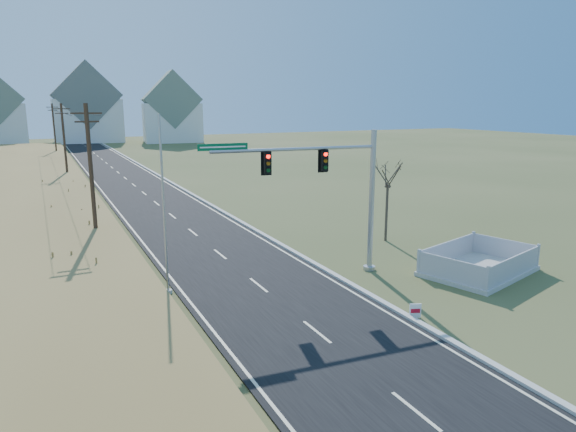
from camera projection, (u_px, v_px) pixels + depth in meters
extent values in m
plane|color=#404A24|center=(294.00, 315.00, 22.23)|extent=(260.00, 260.00, 0.00)
cube|color=black|center=(120.00, 174.00, 66.11)|extent=(8.00, 180.00, 0.06)
cube|color=#B2AFA8|center=(153.00, 172.00, 67.88)|extent=(0.30, 180.00, 0.18)
cylinder|color=#422D1E|center=(92.00, 178.00, 31.65)|extent=(0.26, 0.26, 9.00)
cube|color=#422D1E|center=(86.00, 113.00, 30.81)|extent=(1.80, 0.10, 0.10)
cube|color=#422D1E|center=(87.00, 122.00, 30.92)|extent=(1.40, 0.10, 0.10)
cylinder|color=#422D1E|center=(65.00, 144.00, 57.98)|extent=(0.26, 0.26, 9.00)
cube|color=#422D1E|center=(61.00, 109.00, 57.14)|extent=(1.80, 0.10, 0.10)
cube|color=#422D1E|center=(62.00, 113.00, 57.25)|extent=(1.40, 0.10, 0.10)
cylinder|color=#422D1E|center=(54.00, 131.00, 84.31)|extent=(0.26, 0.26, 9.00)
cube|color=#422D1E|center=(52.00, 107.00, 83.48)|extent=(1.80, 0.10, 0.10)
cube|color=#422D1E|center=(52.00, 110.00, 83.58)|extent=(1.40, 0.10, 0.10)
cube|color=silver|center=(88.00, 121.00, 120.32)|extent=(15.00, 10.00, 10.00)
cube|color=slate|center=(86.00, 95.00, 119.06)|extent=(15.27, 10.20, 15.27)
cube|color=silver|center=(172.00, 123.00, 121.12)|extent=(13.87, 10.31, 9.00)
cube|color=slate|center=(171.00, 99.00, 119.96)|extent=(14.12, 10.51, 13.24)
cylinder|color=#9EA0A5|center=(369.00, 268.00, 28.27)|extent=(0.66, 0.66, 0.22)
cylinder|color=#9EA0A5|center=(372.00, 202.00, 27.47)|extent=(0.28, 0.28, 7.65)
cylinder|color=#9EA0A5|center=(296.00, 149.00, 25.26)|extent=(8.73, 0.84, 0.17)
cube|color=black|center=(324.00, 160.00, 25.95)|extent=(0.36, 0.30, 1.05)
cube|color=black|center=(267.00, 163.00, 24.84)|extent=(0.36, 0.30, 1.05)
cube|color=#04552E|center=(223.00, 147.00, 23.87)|extent=(2.40, 0.22, 0.33)
cube|color=#B7B5AD|center=(478.00, 271.00, 27.77)|extent=(6.92, 5.63, 0.23)
cube|color=#A3A3A8|center=(514.00, 267.00, 26.25)|extent=(5.50, 1.68, 1.14)
cube|color=#A3A3A8|center=(448.00, 251.00, 29.00)|extent=(5.50, 1.68, 1.14)
cube|color=#A3A3A8|center=(451.00, 270.00, 25.74)|extent=(1.15, 3.68, 1.14)
cube|color=#A3A3A8|center=(504.00, 249.00, 29.50)|extent=(1.15, 3.68, 1.14)
cube|color=white|center=(415.00, 311.00, 21.86)|extent=(0.48, 0.24, 0.63)
cube|color=#B30B1E|center=(415.00, 311.00, 21.83)|extent=(0.38, 0.18, 0.18)
cylinder|color=#B7B5AD|center=(168.00, 291.00, 24.79)|extent=(0.38, 0.38, 0.17)
cylinder|color=#9EA0A5|center=(164.00, 207.00, 23.90)|extent=(0.11, 0.11, 8.52)
cylinder|color=#4C3F33|center=(387.00, 213.00, 33.91)|extent=(0.17, 0.17, 3.77)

